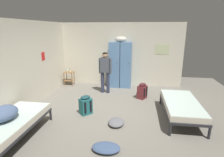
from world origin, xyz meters
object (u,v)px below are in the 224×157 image
at_px(shelf_unit, 69,77).
at_px(bed_left_front, 12,123).
at_px(water_bottle, 67,70).
at_px(backpack_maroon, 142,91).
at_px(bedding_heap, 2,113).
at_px(clothes_pile_denim, 106,148).
at_px(backpack_teal, 85,105).
at_px(clothes_pile_grey, 116,122).
at_px(person_traveler, 105,69).
at_px(lotion_bottle, 70,71).
at_px(locker_bank, 120,64).
at_px(bed_right, 181,105).

height_order(shelf_unit, bed_left_front, shelf_unit).
xyz_separation_m(water_bottle, backpack_maroon, (3.18, -1.18, -0.40)).
relative_size(bedding_heap, clothes_pile_denim, 1.13).
bearing_deg(bedding_heap, clothes_pile_denim, -1.03).
relative_size(backpack_teal, clothes_pile_denim, 0.95).
bearing_deg(clothes_pile_grey, bed_left_front, -157.01).
distance_m(water_bottle, backpack_maroon, 3.42).
height_order(person_traveler, lotion_bottle, person_traveler).
height_order(backpack_teal, clothes_pile_grey, backpack_teal).
bearing_deg(locker_bank, backpack_maroon, -54.37).
bearing_deg(bed_left_front, backpack_teal, 48.87).
height_order(bedding_heap, backpack_maroon, bedding_heap).
distance_m(shelf_unit, clothes_pile_grey, 3.94).
bearing_deg(backpack_maroon, bed_right, -52.07).
bearing_deg(backpack_maroon, clothes_pile_denim, -104.22).
bearing_deg(clothes_pile_denim, bed_right, 42.90).
xyz_separation_m(backpack_teal, backpack_maroon, (1.61, 1.43, 0.00)).
bearing_deg(bed_left_front, bedding_heap, -151.56).
relative_size(lotion_bottle, backpack_maroon, 0.29).
bearing_deg(backpack_teal, bedding_heap, -132.50).
height_order(bedding_heap, lotion_bottle, bedding_heap).
xyz_separation_m(backpack_teal, clothes_pile_denim, (0.86, -1.52, -0.20)).
distance_m(bed_right, person_traveler, 2.98).
distance_m(backpack_maroon, clothes_pile_grey, 2.05).
distance_m(locker_bank, water_bottle, 2.32).
distance_m(bed_right, clothes_pile_denim, 2.44).
xyz_separation_m(shelf_unit, clothes_pile_denim, (2.35, -4.12, -0.28)).
bearing_deg(bedding_heap, shelf_unit, 91.82).
distance_m(bed_right, water_bottle, 4.89).
relative_size(locker_bank, water_bottle, 10.17).
distance_m(shelf_unit, backpack_teal, 2.99).
distance_m(locker_bank, backpack_maroon, 1.68).
xyz_separation_m(lotion_bottle, clothes_pile_grey, (2.36, -3.05, -0.58)).
bearing_deg(backpack_maroon, backpack_teal, -138.42).
bearing_deg(person_traveler, backpack_maroon, -15.75).
relative_size(locker_bank, shelf_unit, 3.63).
height_order(bed_right, backpack_maroon, backpack_maroon).
bearing_deg(clothes_pile_grey, locker_bank, 93.89).
relative_size(bed_right, clothes_pile_grey, 3.93).
bearing_deg(locker_bank, water_bottle, -178.71).
height_order(bedding_heap, person_traveler, person_traveler).
bearing_deg(clothes_pile_denim, bedding_heap, 178.97).
relative_size(bedding_heap, water_bottle, 3.21).
relative_size(shelf_unit, bed_left_front, 0.30).
height_order(person_traveler, clothes_pile_denim, person_traveler).
relative_size(locker_bank, backpack_maroon, 3.76).
height_order(locker_bank, clothes_pile_grey, locker_bank).
height_order(shelf_unit, bedding_heap, bedding_heap).
xyz_separation_m(bed_left_front, backpack_teal, (1.24, 1.42, -0.12)).
bearing_deg(locker_bank, person_traveler, -119.65).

